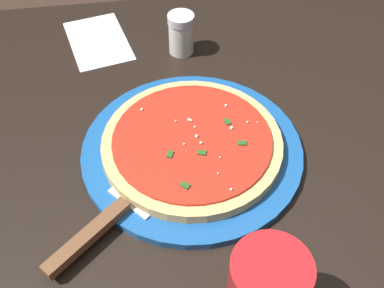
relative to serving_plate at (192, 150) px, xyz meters
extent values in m
cube|color=black|center=(-0.36, -0.41, -0.39)|extent=(0.06, 0.06, 0.71)
cube|color=black|center=(-0.36, 0.40, -0.39)|extent=(0.06, 0.06, 0.71)
cube|color=black|center=(0.04, -0.01, -0.02)|extent=(0.94, 0.95, 0.03)
cylinder|color=#195199|center=(0.00, 0.00, 0.00)|extent=(0.32, 0.32, 0.01)
cylinder|color=#DBB26B|center=(0.00, 0.00, 0.01)|extent=(0.26, 0.26, 0.02)
cylinder|color=red|center=(0.00, 0.00, 0.02)|extent=(0.23, 0.23, 0.00)
sphere|color=#EFEACC|center=(-0.03, 0.00, 0.03)|extent=(0.00, 0.00, 0.00)
sphere|color=#EFEACC|center=(-0.02, 0.01, 0.03)|extent=(0.00, 0.00, 0.00)
sphere|color=#EFEACC|center=(-0.01, 0.06, 0.03)|extent=(0.01, 0.01, 0.01)
sphere|color=#EFEACC|center=(-0.04, -0.02, 0.03)|extent=(0.00, 0.00, 0.00)
sphere|color=#EFEACC|center=(-0.07, -0.07, 0.03)|extent=(0.00, 0.00, 0.00)
sphere|color=#EFEACC|center=(0.01, -0.01, 0.03)|extent=(0.00, 0.00, 0.00)
sphere|color=#EFEACC|center=(-0.02, 0.08, 0.03)|extent=(0.00, 0.00, 0.00)
sphere|color=#EFEACC|center=(0.10, 0.04, 0.03)|extent=(0.00, 0.00, 0.00)
sphere|color=#EFEACC|center=(-0.04, 0.00, 0.03)|extent=(0.01, 0.01, 0.01)
sphere|color=#EFEACC|center=(0.00, 0.01, 0.03)|extent=(0.01, 0.01, 0.01)
sphere|color=#EFEACC|center=(0.07, 0.02, 0.03)|extent=(0.00, 0.00, 0.00)
sphere|color=#EFEACC|center=(-0.02, 0.10, 0.03)|extent=(0.00, 0.00, 0.00)
sphere|color=#EFEACC|center=(0.01, 0.01, 0.03)|extent=(0.00, 0.00, 0.00)
sphere|color=#EFEACC|center=(0.04, 0.03, 0.03)|extent=(0.00, 0.00, 0.00)
sphere|color=#EFEACC|center=(-0.06, 0.06, 0.03)|extent=(0.00, 0.00, 0.00)
cube|color=#23561E|center=(-0.02, 0.06, 0.03)|extent=(0.01, 0.01, 0.00)
cube|color=#23561E|center=(0.03, 0.01, 0.03)|extent=(0.01, 0.01, 0.00)
cube|color=#23561E|center=(0.08, -0.02, 0.03)|extent=(0.01, 0.01, 0.00)
cube|color=#23561E|center=(0.02, 0.07, 0.03)|extent=(0.01, 0.01, 0.00)
cube|color=#23561E|center=(0.03, -0.03, 0.03)|extent=(0.01, 0.01, 0.00)
cube|color=silver|center=(0.06, -0.07, 0.01)|extent=(0.11, 0.11, 0.00)
cube|color=brown|center=(0.13, -0.15, 0.01)|extent=(0.10, 0.11, 0.01)
cube|color=white|center=(-0.29, -0.13, 0.00)|extent=(0.17, 0.13, 0.00)
cylinder|color=silver|center=(-0.24, 0.02, 0.02)|extent=(0.04, 0.04, 0.06)
cylinder|color=silver|center=(-0.24, 0.02, 0.06)|extent=(0.05, 0.05, 0.01)
camera|label=1|loc=(0.45, -0.07, 0.52)|focal=44.91mm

